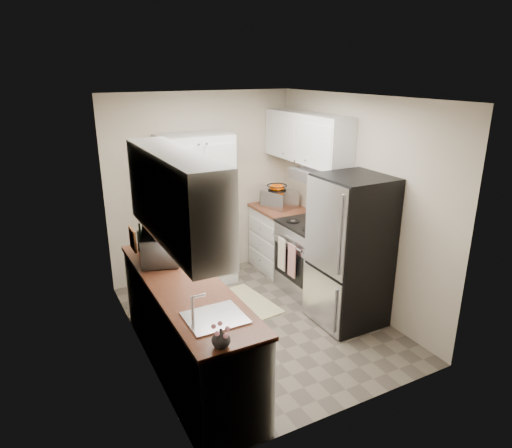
% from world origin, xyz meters
% --- Properties ---
extents(ground, '(3.20, 3.20, 0.00)m').
position_xyz_m(ground, '(0.00, 0.00, 0.00)').
color(ground, '#665B4C').
rests_on(ground, ground).
extents(room_shell, '(2.64, 3.24, 2.52)m').
position_xyz_m(room_shell, '(-0.02, -0.01, 1.63)').
color(room_shell, beige).
rests_on(room_shell, ground).
extents(pantry_cabinet, '(0.90, 0.55, 2.00)m').
position_xyz_m(pantry_cabinet, '(-0.20, 1.32, 1.00)').
color(pantry_cabinet, silver).
rests_on(pantry_cabinet, ground).
extents(base_cabinet_left, '(0.60, 2.30, 0.88)m').
position_xyz_m(base_cabinet_left, '(-0.99, -0.43, 0.44)').
color(base_cabinet_left, silver).
rests_on(base_cabinet_left, ground).
extents(countertop_left, '(0.63, 2.33, 0.04)m').
position_xyz_m(countertop_left, '(-0.99, -0.43, 0.90)').
color(countertop_left, brown).
rests_on(countertop_left, base_cabinet_left).
extents(base_cabinet_right, '(0.60, 0.80, 0.88)m').
position_xyz_m(base_cabinet_right, '(0.99, 1.19, 0.44)').
color(base_cabinet_right, silver).
rests_on(base_cabinet_right, ground).
extents(countertop_right, '(0.63, 0.83, 0.04)m').
position_xyz_m(countertop_right, '(0.99, 1.19, 0.90)').
color(countertop_right, brown).
rests_on(countertop_right, base_cabinet_right).
extents(electric_range, '(0.71, 0.78, 1.13)m').
position_xyz_m(electric_range, '(0.97, 0.39, 0.48)').
color(electric_range, '#B7B7BC').
rests_on(electric_range, ground).
extents(refrigerator, '(0.70, 0.72, 1.70)m').
position_xyz_m(refrigerator, '(0.94, -0.41, 0.85)').
color(refrigerator, '#B7B7BC').
rests_on(refrigerator, ground).
extents(microwave, '(0.52, 0.63, 0.30)m').
position_xyz_m(microwave, '(-1.02, 0.17, 1.07)').
color(microwave, silver).
rests_on(microwave, countertop_left).
extents(wine_bottle, '(0.07, 0.07, 0.28)m').
position_xyz_m(wine_bottle, '(-1.14, 0.51, 1.06)').
color(wine_bottle, black).
rests_on(wine_bottle, countertop_left).
extents(flower_vase, '(0.16, 0.16, 0.14)m').
position_xyz_m(flower_vase, '(-1.10, -1.52, 0.99)').
color(flower_vase, white).
rests_on(flower_vase, countertop_left).
extents(cutting_board, '(0.10, 0.20, 0.27)m').
position_xyz_m(cutting_board, '(-0.94, 0.59, 1.05)').
color(cutting_board, '#488538').
rests_on(cutting_board, countertop_left).
extents(toaster_oven, '(0.45, 0.51, 0.25)m').
position_xyz_m(toaster_oven, '(0.98, 1.21, 1.04)').
color(toaster_oven, '#AEADB3').
rests_on(toaster_oven, countertop_right).
extents(fruit_basket, '(0.33, 0.33, 0.12)m').
position_xyz_m(fruit_basket, '(0.95, 1.23, 1.22)').
color(fruit_basket, '#F05300').
rests_on(fruit_basket, toaster_oven).
extents(kitchen_mat, '(0.68, 0.97, 0.01)m').
position_xyz_m(kitchen_mat, '(0.06, 0.46, 0.01)').
color(kitchen_mat, beige).
rests_on(kitchen_mat, ground).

